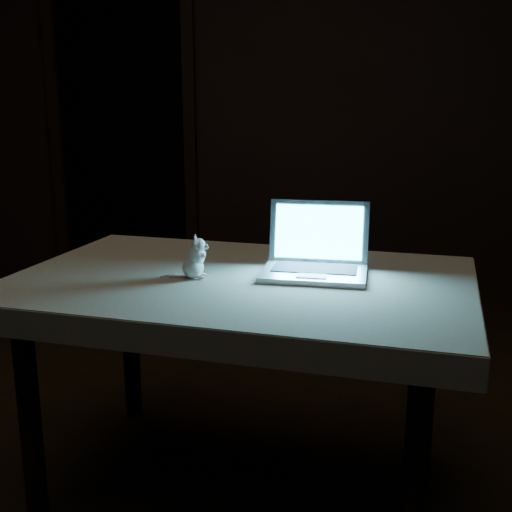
# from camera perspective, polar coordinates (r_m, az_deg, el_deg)

# --- Properties ---
(floor) EXTENTS (5.00, 5.00, 0.00)m
(floor) POSITION_cam_1_polar(r_m,az_deg,el_deg) (2.31, -6.47, -19.13)
(floor) COLOR black
(floor) RESTS_ON ground
(back_wall) EXTENTS (4.50, 0.04, 2.60)m
(back_wall) POSITION_cam_1_polar(r_m,az_deg,el_deg) (4.40, 2.06, 14.34)
(back_wall) COLOR black
(back_wall) RESTS_ON ground
(doorway) EXTENTS (1.06, 0.36, 2.13)m
(doorway) POSITION_cam_1_polar(r_m,az_deg,el_deg) (4.67, -11.75, 11.14)
(doorway) COLOR black
(doorway) RESTS_ON back_wall
(table) EXTENTS (1.41, 1.00, 0.71)m
(table) POSITION_cam_1_polar(r_m,az_deg,el_deg) (2.12, -1.28, -11.28)
(table) COLOR black
(table) RESTS_ON floor
(tablecloth) EXTENTS (1.40, 0.93, 0.08)m
(tablecloth) POSITION_cam_1_polar(r_m,az_deg,el_deg) (1.98, -3.24, -3.21)
(tablecloth) COLOR beige
(tablecloth) RESTS_ON table
(laptop) EXTENTS (0.33, 0.29, 0.22)m
(laptop) POSITION_cam_1_polar(r_m,az_deg,el_deg) (1.98, 5.22, 1.26)
(laptop) COLOR silver
(laptop) RESTS_ON tablecloth
(plush_mouse) EXTENTS (0.10, 0.10, 0.13)m
(plush_mouse) POSITION_cam_1_polar(r_m,az_deg,el_deg) (1.97, -5.64, -0.09)
(plush_mouse) COLOR silver
(plush_mouse) RESTS_ON tablecloth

